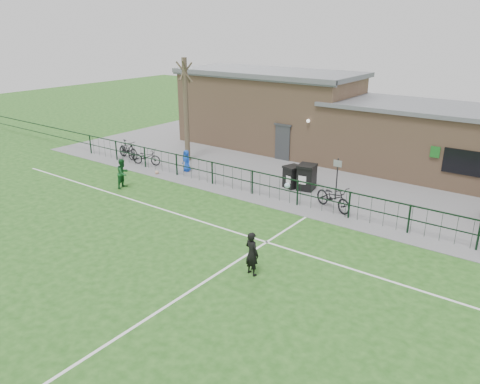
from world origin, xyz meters
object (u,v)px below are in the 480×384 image
Objects in this scene: spectator_child at (186,161)px; outfield_player at (123,173)px; bicycle_b at (128,149)px; bicycle_c at (146,157)px; wheelie_bin_left at (293,178)px; wheelie_bin_right at (307,178)px; bare_tree at (186,111)px; ball_ground at (157,172)px; sign_post at (337,179)px; bicycle_a at (126,151)px; bicycle_e at (333,197)px.

outfield_player is at bearing -89.56° from spectator_child.
bicycle_b reaches higher than bicycle_c.
wheelie_bin_right is (0.71, 0.16, 0.08)m from wheelie_bin_left.
bicycle_c is (1.90, -0.28, -0.09)m from bicycle_b.
bare_tree is 4.03× the size of outfield_player.
ball_ground is at bearing -101.20° from bicycle_b.
bicycle_b is 4.64m from spectator_child.
wheelie_bin_right is 0.63× the size of bicycle_b.
sign_post is 1.34× the size of outfield_player.
bicycle_c is 2.03m from ball_ground.
spectator_child is at bearing -98.81° from bicycle_c.
wheelie_bin_left is 0.86× the size of spectator_child.
wheelie_bin_left is at bearing 19.46° from ball_ground.
sign_post is 13.47m from bicycle_a.
bare_tree is 3.22× the size of bicycle_b.
spectator_child is at bearing 54.58° from ball_ground.
sign_post is 9.67× the size of ball_ground.
bicycle_a is at bearing 163.12° from ball_ground.
outfield_player is (-6.82, -5.04, 0.21)m from wheelie_bin_left.
sign_post reaches higher than wheelie_bin_left.
wheelie_bin_left reaches higher than bicycle_c.
bicycle_e is at bearing 5.89° from ball_ground.
bicycle_e is 10.39m from outfield_player.
bicycle_a is at bearing -150.65° from bare_tree.
bicycle_a is 8.54× the size of ball_ground.
bicycle_e is (10.52, -1.99, -2.43)m from bare_tree.
wheelie_bin_right is at bearing -66.57° from outfield_player.
bicycle_b is (-10.77, -1.32, 0.05)m from wheelie_bin_left.
bicycle_e is at bearing -107.57° from bicycle_c.
bicycle_a is at bearing -155.52° from wheelie_bin_left.
outfield_player is at bearing -156.35° from wheelie_bin_right.
bicycle_c is at bearing 152.88° from ball_ground.
bicycle_c is at bearing 19.65° from outfield_player.
bicycle_e is at bearing -9.12° from wheelie_bin_left.
wheelie_bin_left reaches higher than bicycle_a.
bicycle_a is at bearing 111.64° from bicycle_e.
bicycle_e is at bearing -47.09° from wheelie_bin_right.
spectator_child reaches higher than bicycle_b.
bicycle_b is at bearing 162.08° from ball_ground.
bare_tree is 29.02× the size of ball_ground.
ball_ground is at bearing 118.03° from bicycle_e.
bare_tree is at bearing 98.99° from ball_ground.
ball_ground is at bearing -81.01° from bare_tree.
wheelie_bin_right is (8.29, -0.36, -2.39)m from bare_tree.
sign_post reaches higher than ball_ground.
sign_post is 1.13× the size of bicycle_a.
wheelie_bin_right is 1.91m from sign_post.
wheelie_bin_right is at bearing -97.77° from bicycle_c.
sign_post is (1.81, -0.46, 0.41)m from wheelie_bin_right.
bicycle_c is 4.01m from outfield_player.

